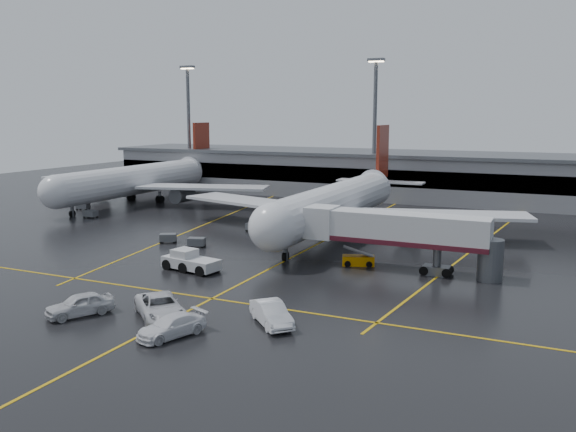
% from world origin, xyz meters
% --- Properties ---
extents(ground, '(220.00, 220.00, 0.00)m').
position_xyz_m(ground, '(0.00, 0.00, 0.00)').
color(ground, black).
rests_on(ground, ground).
extents(apron_line_centre, '(0.25, 90.00, 0.02)m').
position_xyz_m(apron_line_centre, '(0.00, 0.00, 0.01)').
color(apron_line_centre, gold).
rests_on(apron_line_centre, ground).
extents(apron_line_stop, '(60.00, 0.25, 0.02)m').
position_xyz_m(apron_line_stop, '(0.00, -22.00, 0.01)').
color(apron_line_stop, gold).
rests_on(apron_line_stop, ground).
extents(apron_line_left, '(9.99, 69.35, 0.02)m').
position_xyz_m(apron_line_left, '(-20.00, 10.00, 0.01)').
color(apron_line_left, gold).
rests_on(apron_line_left, ground).
extents(apron_line_right, '(7.57, 69.64, 0.02)m').
position_xyz_m(apron_line_right, '(18.00, 10.00, 0.01)').
color(apron_line_right, gold).
rests_on(apron_line_right, ground).
extents(terminal, '(122.00, 19.00, 8.60)m').
position_xyz_m(terminal, '(0.00, 47.93, 4.32)').
color(terminal, gray).
rests_on(terminal, ground).
extents(light_mast_left, '(3.00, 1.20, 25.45)m').
position_xyz_m(light_mast_left, '(-45.00, 42.00, 14.47)').
color(light_mast_left, '#595B60').
rests_on(light_mast_left, ground).
extents(light_mast_mid, '(3.00, 1.20, 25.45)m').
position_xyz_m(light_mast_mid, '(-5.00, 42.00, 14.47)').
color(light_mast_mid, '#595B60').
rests_on(light_mast_mid, ground).
extents(main_airliner, '(48.80, 45.60, 14.10)m').
position_xyz_m(main_airliner, '(0.00, 9.70, 4.21)').
color(main_airliner, silver).
rests_on(main_airliner, ground).
extents(second_airliner, '(48.80, 45.60, 14.10)m').
position_xyz_m(second_airliner, '(-42.00, 21.70, 4.21)').
color(second_airliner, silver).
rests_on(second_airliner, ground).
extents(jet_bridge, '(19.90, 3.40, 6.05)m').
position_xyz_m(jet_bridge, '(11.87, -6.00, 3.93)').
color(jet_bridge, silver).
rests_on(jet_bridge, ground).
extents(pushback_tractor, '(6.47, 3.54, 2.19)m').
position_xyz_m(pushback_tractor, '(-7.11, -14.74, 0.87)').
color(pushback_tractor, silver).
rests_on(pushback_tractor, ground).
extents(belt_loader, '(3.60, 2.43, 2.11)m').
position_xyz_m(belt_loader, '(7.78, -5.59, 0.52)').
color(belt_loader, '#C97800').
rests_on(belt_loader, ground).
extents(service_van_a, '(6.96, 6.65, 1.83)m').
position_xyz_m(service_van_a, '(-0.92, -28.02, 0.92)').
color(service_van_a, silver).
rests_on(service_van_a, ground).
extents(service_van_b, '(3.90, 5.67, 1.52)m').
position_xyz_m(service_van_b, '(2.13, -30.83, 0.76)').
color(service_van_b, white).
rests_on(service_van_b, ground).
extents(service_van_c, '(5.10, 5.05, 1.75)m').
position_xyz_m(service_van_c, '(7.51, -25.66, 0.88)').
color(service_van_c, white).
rests_on(service_van_c, ground).
extents(service_van_d, '(4.35, 5.60, 1.78)m').
position_xyz_m(service_van_d, '(-7.11, -30.08, 0.89)').
color(service_van_d, silver).
rests_on(service_van_d, ground).
extents(baggage_cart_a, '(2.32, 1.89, 1.12)m').
position_xyz_m(baggage_cart_a, '(-12.54, -5.21, 0.63)').
color(baggage_cart_a, '#595B60').
rests_on(baggage_cart_a, ground).
extents(baggage_cart_b, '(2.38, 2.12, 1.12)m').
position_xyz_m(baggage_cart_b, '(-17.12, -4.59, 0.63)').
color(baggage_cart_b, '#595B60').
rests_on(baggage_cart_b, ground).
extents(baggage_cart_c, '(2.27, 1.77, 1.12)m').
position_xyz_m(baggage_cart_c, '(-10.83, 6.09, 0.63)').
color(baggage_cart_c, '#595B60').
rests_on(baggage_cart_c, ground).
extents(baggage_cart_d, '(2.22, 1.68, 1.12)m').
position_xyz_m(baggage_cart_d, '(-45.52, 11.04, 0.63)').
color(baggage_cart_d, '#595B60').
rests_on(baggage_cart_d, ground).
extents(baggage_cart_e, '(2.02, 1.33, 1.12)m').
position_xyz_m(baggage_cart_e, '(-38.84, 5.55, 0.63)').
color(baggage_cart_e, '#595B60').
rests_on(baggage_cart_e, ground).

